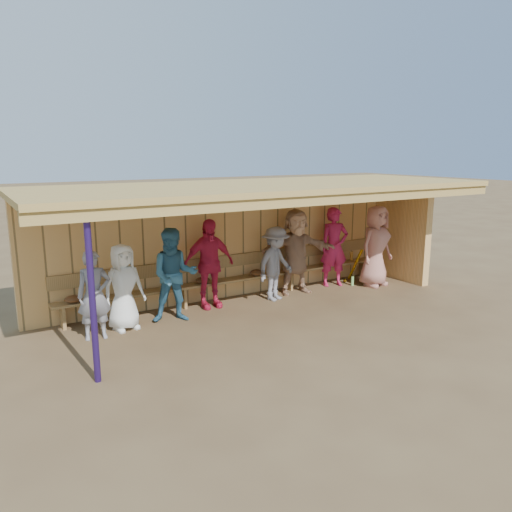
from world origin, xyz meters
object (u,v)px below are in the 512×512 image
(player_a, at_px, (94,295))
(player_g, at_px, (334,247))
(player_b, at_px, (124,287))
(player_e, at_px, (275,264))
(player_h, at_px, (376,246))
(player_c, at_px, (174,275))
(bench, at_px, (238,273))
(player_f, at_px, (296,251))
(player_d, at_px, (209,264))

(player_a, distance_m, player_g, 5.64)
(player_b, xyz_separation_m, player_e, (3.25, 0.11, 0.01))
(player_g, distance_m, player_h, 0.96)
(player_c, relative_size, player_e, 1.11)
(bench, bearing_deg, player_h, -14.34)
(player_e, bearing_deg, bench, 116.78)
(player_f, bearing_deg, player_d, -172.25)
(player_g, bearing_deg, bench, -170.70)
(player_a, distance_m, player_f, 4.51)
(player_d, relative_size, player_h, 0.95)
(player_a, relative_size, player_f, 0.80)
(player_e, bearing_deg, player_c, 164.62)
(player_a, xyz_separation_m, player_e, (3.80, 0.30, 0.03))
(player_e, bearing_deg, player_f, -2.41)
(player_h, distance_m, bench, 3.34)
(player_b, distance_m, player_g, 5.07)
(player_e, relative_size, player_f, 0.83)
(player_e, bearing_deg, player_a, 165.16)
(player_c, bearing_deg, player_a, -155.69)
(player_h, bearing_deg, bench, 157.07)
(player_h, bearing_deg, player_f, 158.26)
(player_c, bearing_deg, player_h, 17.93)
(player_b, distance_m, player_f, 3.94)
(player_f, distance_m, bench, 1.38)
(player_g, bearing_deg, player_h, -15.85)
(player_h, bearing_deg, player_a, 171.88)
(player_b, bearing_deg, bench, 4.12)
(player_e, distance_m, player_g, 1.83)
(player_b, height_order, player_d, player_d)
(player_b, relative_size, player_g, 0.84)
(player_d, distance_m, player_e, 1.45)
(player_h, bearing_deg, player_e, 165.97)
(player_a, height_order, player_e, player_e)
(player_a, relative_size, player_b, 0.98)
(player_d, height_order, player_h, player_h)
(player_b, relative_size, player_h, 0.82)
(player_c, height_order, bench, player_c)
(bench, bearing_deg, player_e, -43.85)
(player_e, relative_size, player_g, 0.85)
(player_e, xyz_separation_m, bench, (-0.59, 0.57, -0.26))
(player_f, xyz_separation_m, player_g, (1.13, 0.06, -0.02))
(player_c, xyz_separation_m, player_g, (4.12, 0.43, 0.04))
(player_c, bearing_deg, player_e, 22.94)
(player_a, xyz_separation_m, player_f, (4.47, 0.51, 0.18))
(player_a, distance_m, player_b, 0.58)
(player_e, height_order, player_g, player_g)
(player_c, height_order, player_f, player_f)
(player_e, bearing_deg, player_h, -24.82)
(player_d, relative_size, player_f, 0.96)
(player_d, bearing_deg, player_f, 0.57)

